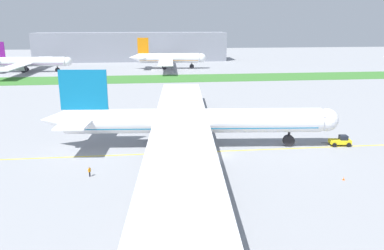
{
  "coord_description": "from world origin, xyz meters",
  "views": [
    {
      "loc": [
        -13.38,
        -68.38,
        24.98
      ],
      "look_at": [
        -4.28,
        10.06,
        3.45
      ],
      "focal_mm": 35.7,
      "sensor_mm": 36.0,
      "label": 1
    }
  ],
  "objects_px": {
    "service_truck_baggage_loader": "(74,110)",
    "parked_airliner_far_left": "(28,62)",
    "pushback_tug": "(341,141)",
    "traffic_cone_near_nose": "(344,178)",
    "airliner_foreground": "(189,121)",
    "parked_airliner_far_centre": "(168,58)",
    "ground_crew_wingwalker_port": "(89,171)"
  },
  "relations": [
    {
      "from": "service_truck_baggage_loader",
      "to": "parked_airliner_far_centre",
      "type": "bearing_deg",
      "value": 73.28
    },
    {
      "from": "parked_airliner_far_left",
      "to": "airliner_foreground",
      "type": "bearing_deg",
      "value": -62.15
    },
    {
      "from": "ground_crew_wingwalker_port",
      "to": "parked_airliner_far_centre",
      "type": "xyz_separation_m",
      "value": [
        21.1,
        147.33,
        4.59
      ]
    },
    {
      "from": "traffic_cone_near_nose",
      "to": "pushback_tug",
      "type": "bearing_deg",
      "value": 64.47
    },
    {
      "from": "parked_airliner_far_left",
      "to": "pushback_tug",
      "type": "bearing_deg",
      "value": -52.85
    },
    {
      "from": "traffic_cone_near_nose",
      "to": "parked_airliner_far_centre",
      "type": "height_order",
      "value": "parked_airliner_far_centre"
    },
    {
      "from": "airliner_foreground",
      "to": "pushback_tug",
      "type": "xyz_separation_m",
      "value": [
        31.42,
        -2.79,
        -4.4
      ]
    },
    {
      "from": "ground_crew_wingwalker_port",
      "to": "parked_airliner_far_left",
      "type": "bearing_deg",
      "value": 109.31
    },
    {
      "from": "airliner_foreground",
      "to": "pushback_tug",
      "type": "relative_size",
      "value": 16.08
    },
    {
      "from": "ground_crew_wingwalker_port",
      "to": "traffic_cone_near_nose",
      "type": "xyz_separation_m",
      "value": [
        41.31,
        -6.25,
        -0.73
      ]
    },
    {
      "from": "pushback_tug",
      "to": "parked_airliner_far_centre",
      "type": "bearing_deg",
      "value": 101.72
    },
    {
      "from": "traffic_cone_near_nose",
      "to": "service_truck_baggage_loader",
      "type": "xyz_separation_m",
      "value": [
        -51.48,
        49.49,
        1.39
      ]
    },
    {
      "from": "ground_crew_wingwalker_port",
      "to": "parked_airliner_far_left",
      "type": "xyz_separation_m",
      "value": [
        -49.54,
        141.4,
        4.13
      ]
    },
    {
      "from": "ground_crew_wingwalker_port",
      "to": "parked_airliner_far_left",
      "type": "distance_m",
      "value": 149.88
    },
    {
      "from": "service_truck_baggage_loader",
      "to": "airliner_foreground",
      "type": "bearing_deg",
      "value": -46.48
    },
    {
      "from": "traffic_cone_near_nose",
      "to": "ground_crew_wingwalker_port",
      "type": "bearing_deg",
      "value": 171.39
    },
    {
      "from": "ground_crew_wingwalker_port",
      "to": "parked_airliner_far_centre",
      "type": "height_order",
      "value": "parked_airliner_far_centre"
    },
    {
      "from": "pushback_tug",
      "to": "traffic_cone_near_nose",
      "type": "relative_size",
      "value": 10.57
    },
    {
      "from": "pushback_tug",
      "to": "service_truck_baggage_loader",
      "type": "relative_size",
      "value": 1.12
    },
    {
      "from": "parked_airliner_far_left",
      "to": "parked_airliner_far_centre",
      "type": "height_order",
      "value": "parked_airliner_far_centre"
    },
    {
      "from": "traffic_cone_near_nose",
      "to": "parked_airliner_far_left",
      "type": "relative_size",
      "value": 0.01
    },
    {
      "from": "airliner_foreground",
      "to": "ground_crew_wingwalker_port",
      "type": "distance_m",
      "value": 22.97
    },
    {
      "from": "airliner_foreground",
      "to": "parked_airliner_far_centre",
      "type": "relative_size",
      "value": 1.54
    },
    {
      "from": "airliner_foreground",
      "to": "ground_crew_wingwalker_port",
      "type": "xyz_separation_m",
      "value": [
        -18.01,
        -13.56,
        -4.39
      ]
    },
    {
      "from": "service_truck_baggage_loader",
      "to": "parked_airliner_far_left",
      "type": "distance_m",
      "value": 105.82
    },
    {
      "from": "traffic_cone_near_nose",
      "to": "airliner_foreground",
      "type": "bearing_deg",
      "value": 139.62
    },
    {
      "from": "pushback_tug",
      "to": "traffic_cone_near_nose",
      "type": "height_order",
      "value": "pushback_tug"
    },
    {
      "from": "pushback_tug",
      "to": "parked_airliner_far_centre",
      "type": "height_order",
      "value": "parked_airliner_far_centre"
    },
    {
      "from": "pushback_tug",
      "to": "service_truck_baggage_loader",
      "type": "bearing_deg",
      "value": 151.42
    },
    {
      "from": "pushback_tug",
      "to": "traffic_cone_near_nose",
      "type": "distance_m",
      "value": 18.88
    },
    {
      "from": "traffic_cone_near_nose",
      "to": "parked_airliner_far_left",
      "type": "distance_m",
      "value": 173.43
    },
    {
      "from": "pushback_tug",
      "to": "parked_airliner_far_left",
      "type": "xyz_separation_m",
      "value": [
        -98.98,
        130.63,
        4.14
      ]
    }
  ]
}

